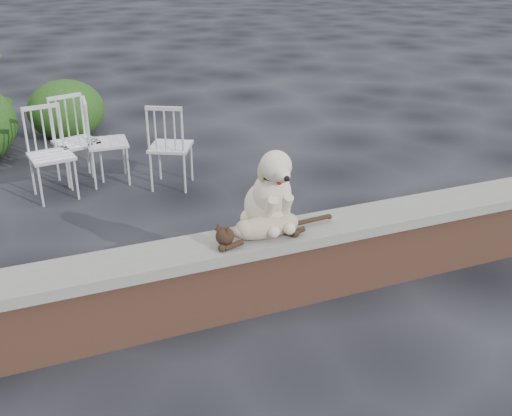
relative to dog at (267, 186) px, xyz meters
name	(u,v)px	position (x,y,z in m)	size (l,w,h in m)	color
ground	(220,313)	(-0.42, -0.11, -0.90)	(60.00, 60.00, 0.00)	black
brick_wall	(219,284)	(-0.42, -0.11, -0.65)	(6.00, 0.30, 0.50)	brown
capstone	(218,248)	(-0.42, -0.11, -0.36)	(6.20, 0.40, 0.08)	slate
dog	(267,186)	(0.00, 0.00, 0.00)	(0.42, 0.55, 0.64)	beige
cat	(265,225)	(-0.08, -0.15, -0.23)	(1.11, 0.27, 0.19)	tan
chair_b	(51,155)	(-1.30, 2.56, -0.43)	(0.56, 0.56, 0.94)	white
chair_e	(107,141)	(-0.70, 2.78, -0.43)	(0.56, 0.56, 0.94)	white
chair_a	(76,141)	(-1.01, 2.90, -0.43)	(0.56, 0.56, 0.94)	white
chair_c	(170,145)	(-0.10, 2.39, -0.43)	(0.56, 0.56, 0.94)	white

